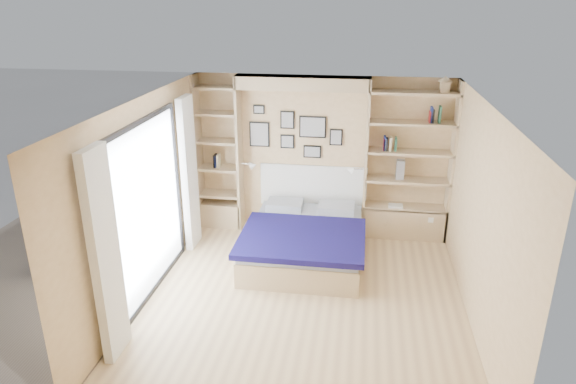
# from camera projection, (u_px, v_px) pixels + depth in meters

# --- Properties ---
(ground) EXTENTS (4.50, 4.50, 0.00)m
(ground) POSITION_uv_depth(u_px,v_px,m) (304.00, 299.00, 6.53)
(ground) COLOR tan
(ground) RESTS_ON ground
(room_shell) EXTENTS (4.50, 4.50, 4.50)m
(room_shell) POSITION_uv_depth(u_px,v_px,m) (291.00, 179.00, 7.60)
(room_shell) COLOR #DAB685
(room_shell) RESTS_ON ground
(bed) EXTENTS (1.73, 2.17, 1.07)m
(bed) POSITION_uv_depth(u_px,v_px,m) (305.00, 240.00, 7.50)
(bed) COLOR tan
(bed) RESTS_ON ground
(photo_gallery) EXTENTS (1.48, 0.02, 0.82)m
(photo_gallery) POSITION_uv_depth(u_px,v_px,m) (293.00, 132.00, 8.07)
(photo_gallery) COLOR black
(photo_gallery) RESTS_ON ground
(reading_lamps) EXTENTS (1.92, 0.12, 0.15)m
(reading_lamps) POSITION_uv_depth(u_px,v_px,m) (301.00, 167.00, 8.03)
(reading_lamps) COLOR silver
(reading_lamps) RESTS_ON ground
(shelf_decor) EXTENTS (3.57, 0.23, 2.03)m
(shelf_decor) POSITION_uv_depth(u_px,v_px,m) (389.00, 135.00, 7.70)
(shelf_decor) COLOR #A22242
(shelf_decor) RESTS_ON ground
(deck) EXTENTS (3.20, 4.00, 0.05)m
(deck) POSITION_uv_depth(u_px,v_px,m) (44.00, 278.00, 7.03)
(deck) COLOR #6A5C4E
(deck) RESTS_ON ground
(deck_chair) EXTENTS (0.54, 0.85, 0.82)m
(deck_chair) POSITION_uv_depth(u_px,v_px,m) (67.00, 240.00, 7.24)
(deck_chair) COLOR tan
(deck_chair) RESTS_ON ground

